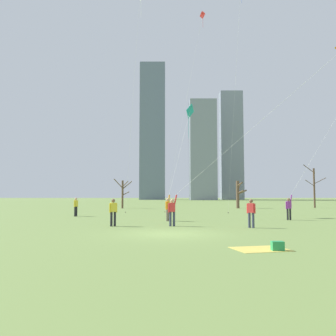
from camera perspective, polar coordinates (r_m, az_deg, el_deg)
ground_plane at (r=17.36m, az=0.06°, el=-10.46°), size 400.00×400.00×0.00m
kite_flyer_midfield_center_purple at (r=29.57m, az=21.58°, el=-0.09°), size 9.47×3.93×14.10m
kite_flyer_foreground_left_orange at (r=21.62m, az=6.97°, el=-0.67°), size 11.86×0.48×11.82m
kite_flyer_far_back_teal at (r=26.69m, az=0.66°, el=-2.57°), size 2.51×6.24×9.92m
bystander_strolling_midfield at (r=21.57m, az=-8.93°, el=-6.79°), size 0.45×0.35×1.62m
bystander_watching_nearby at (r=20.83m, az=12.96°, el=-6.83°), size 0.45×0.35×1.62m
bystander_far_off_by_trees at (r=32.02m, az=-14.69°, el=-5.88°), size 0.31×0.48×1.62m
distant_kite_high_overhead_red at (r=40.48m, az=4.45°, el=19.04°), size 4.35×1.90×21.44m
distant_kite_drifting_left_blue at (r=37.40m, az=11.06°, el=21.89°), size 0.85×4.80×21.72m
distant_kite_low_near_trees_white at (r=38.56m, az=-4.84°, el=23.86°), size 1.90×4.71×22.16m
picnic_spot at (r=12.80m, az=15.81°, el=-12.08°), size 2.08×1.78×0.31m
bare_tree_right_of_center at (r=50.62m, az=10.99°, el=-3.98°), size 1.41×2.89×3.81m
bare_tree_leftmost at (r=49.68m, az=-7.41°, el=-3.87°), size 2.48×1.86×4.07m
bare_tree_rightmost at (r=55.17m, az=22.13°, el=-2.74°), size 3.42×1.36×6.24m
skyline_short_annex at (r=130.27m, az=5.41°, el=2.88°), size 9.58×7.23×36.23m
skyline_mid_tower_left at (r=145.64m, az=9.88°, el=3.57°), size 8.87×6.02×43.32m
skyline_wide_slab at (r=141.26m, az=-2.66°, el=5.87°), size 9.78×7.52×53.62m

